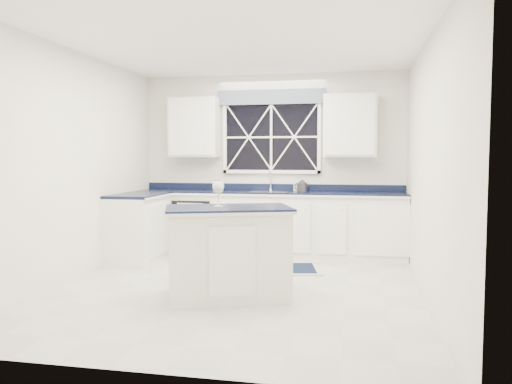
% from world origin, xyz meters
% --- Properties ---
extents(ground, '(4.50, 4.50, 0.00)m').
position_xyz_m(ground, '(0.00, 0.00, 0.00)').
color(ground, '#B9B9B4').
rests_on(ground, ground).
extents(back_wall, '(4.00, 0.10, 2.70)m').
position_xyz_m(back_wall, '(0.00, 2.25, 1.35)').
color(back_wall, white).
rests_on(back_wall, ground).
extents(base_cabinets, '(3.99, 1.60, 0.90)m').
position_xyz_m(base_cabinets, '(-0.33, 1.78, 0.45)').
color(base_cabinets, white).
rests_on(base_cabinets, ground).
extents(countertop, '(3.98, 0.64, 0.04)m').
position_xyz_m(countertop, '(0.00, 1.95, 0.92)').
color(countertop, black).
rests_on(countertop, base_cabinets).
extents(dishwasher, '(0.60, 0.58, 0.82)m').
position_xyz_m(dishwasher, '(-1.10, 1.95, 0.41)').
color(dishwasher, black).
rests_on(dishwasher, ground).
extents(window, '(1.65, 0.09, 1.26)m').
position_xyz_m(window, '(0.00, 2.20, 1.83)').
color(window, black).
rests_on(window, ground).
extents(upper_cabinets, '(3.10, 0.34, 0.90)m').
position_xyz_m(upper_cabinets, '(0.00, 2.08, 1.90)').
color(upper_cabinets, white).
rests_on(upper_cabinets, ground).
extents(faucet, '(0.05, 0.20, 0.30)m').
position_xyz_m(faucet, '(0.00, 2.14, 1.10)').
color(faucet, silver).
rests_on(faucet, countertop).
extents(island, '(1.44, 1.15, 0.94)m').
position_xyz_m(island, '(-0.01, -0.37, 0.47)').
color(island, white).
rests_on(island, ground).
extents(rug, '(1.31, 0.94, 0.02)m').
position_xyz_m(rug, '(0.24, 0.98, 0.01)').
color(rug, '#AFAFAA').
rests_on(rug, ground).
extents(kettle, '(0.24, 0.20, 0.18)m').
position_xyz_m(kettle, '(0.49, 2.05, 1.02)').
color(kettle, '#303033').
rests_on(kettle, countertop).
extents(wine_glass, '(0.12, 0.12, 0.28)m').
position_xyz_m(wine_glass, '(-0.12, -0.35, 1.13)').
color(wine_glass, white).
rests_on(wine_glass, island).
extents(soap_bottle, '(0.13, 0.13, 0.22)m').
position_xyz_m(soap_bottle, '(0.42, 2.14, 1.05)').
color(soap_bottle, silver).
rests_on(soap_bottle, countertop).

